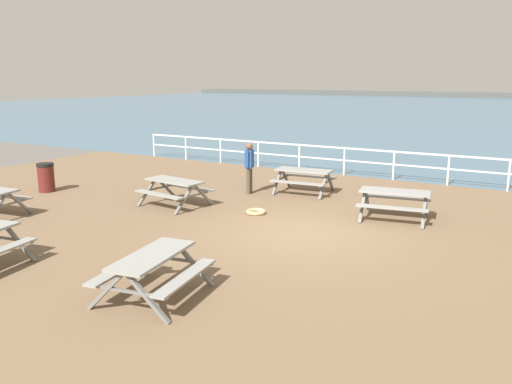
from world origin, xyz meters
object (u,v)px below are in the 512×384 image
Objects in this scene: picnic_table_near_left at (304,175)px; picnic_table_far_left at (153,265)px; picnic_table_seaward at (395,198)px; visitor at (249,165)px; litter_bin at (46,177)px; picnic_table_far_right at (175,186)px.

picnic_table_far_left is at bearing -87.23° from picnic_table_near_left.
visitor is (-4.93, 0.72, 0.36)m from picnic_table_seaward.
visitor is 1.75× the size of litter_bin.
picnic_table_far_left is 6.52m from picnic_table_far_right.
picnic_table_far_right is 1.19× the size of visitor.
picnic_table_seaward is 1.22× the size of visitor.
litter_bin is (-4.91, -0.62, -0.10)m from picnic_table_far_right.
visitor is 6.74m from litter_bin.
litter_bin is (-7.43, -4.11, -0.10)m from picnic_table_near_left.
visitor reaches higher than picnic_table_far_left.
picnic_table_far_left is (1.29, -8.78, 0.00)m from picnic_table_near_left.
picnic_table_far_left is at bearing 95.25° from visitor.
picnic_table_far_right is 0.98× the size of picnic_table_seaward.
picnic_table_far_left is at bearing -116.39° from picnic_table_seaward.
picnic_table_far_right is at bearing -172.70° from picnic_table_seaward.
picnic_table_seaward is 2.13× the size of litter_bin.
picnic_table_far_left is at bearing -46.66° from picnic_table_far_right.
picnic_table_far_right is at bearing 26.50° from picnic_table_far_left.
visitor is at bearing 27.87° from litter_bin.
picnic_table_far_left is 1.22× the size of visitor.
picnic_table_far_right is 6.23m from picnic_table_seaward.
picnic_table_near_left and picnic_table_far_left have the same top height.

